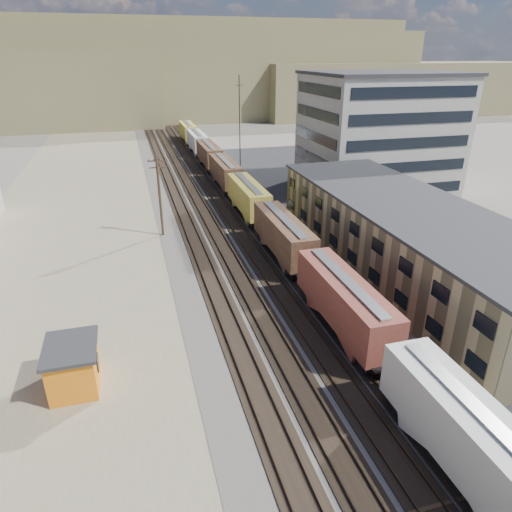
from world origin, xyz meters
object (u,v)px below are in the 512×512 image
object	(u,v)px
freight_train	(236,183)
utility_pole_north	(160,194)
maintenance_shed	(73,366)
parked_car_blue	(395,217)

from	to	relation	value
freight_train	utility_pole_north	world-z (taller)	utility_pole_north
utility_pole_north	maintenance_shed	bearing A→B (deg)	-106.90
maintenance_shed	freight_train	bearing A→B (deg)	62.40
maintenance_shed	parked_car_blue	distance (m)	45.42
maintenance_shed	parked_car_blue	bearing A→B (deg)	31.19
freight_train	maintenance_shed	size ratio (longest dim) A/B	26.72
utility_pole_north	maintenance_shed	size ratio (longest dim) A/B	2.23
freight_train	utility_pole_north	size ratio (longest dim) A/B	11.97
utility_pole_north	maintenance_shed	world-z (taller)	utility_pole_north
freight_train	utility_pole_north	xyz separation A→B (m)	(-12.30, -12.11, 2.50)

